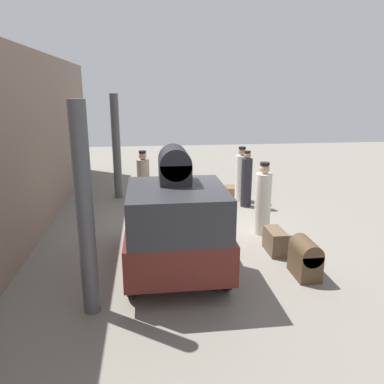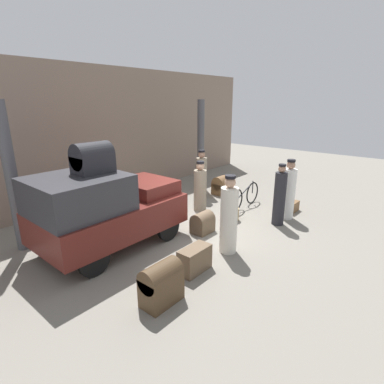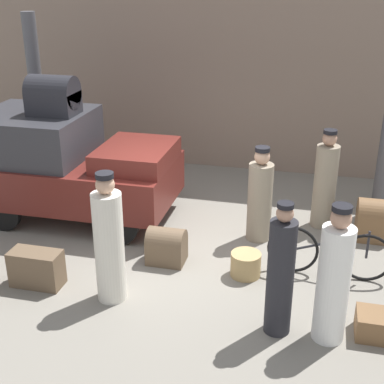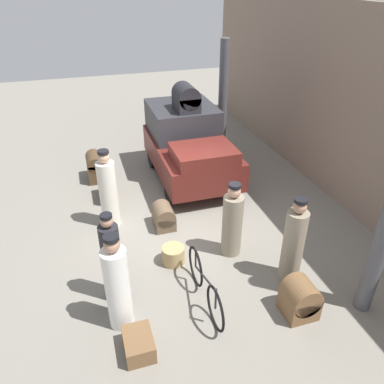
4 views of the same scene
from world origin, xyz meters
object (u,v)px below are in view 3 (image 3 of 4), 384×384
at_px(porter_lifting_near_truck, 109,243).
at_px(suitcase_small_leather, 167,246).
at_px(porter_standing_middle, 334,280).
at_px(trunk_barrel_dark, 373,220).
at_px(bicycle, 329,253).
at_px(wicker_basket, 246,264).
at_px(suitcase_black_upright, 37,268).
at_px(trunk_on_truck_roof, 53,96).
at_px(truck, 69,163).
at_px(conductor_in_dark_uniform, 260,198).
at_px(trunk_large_brown, 380,325).
at_px(porter_with_bicycle, 325,183).
at_px(porter_carrying_trunk, 280,274).

height_order(porter_lifting_near_truck, suitcase_small_leather, porter_lifting_near_truck).
bearing_deg(porter_standing_middle, trunk_barrel_dark, 76.63).
height_order(bicycle, wicker_basket, bicycle).
distance_m(wicker_basket, suitcase_black_upright, 3.00).
xyz_separation_m(porter_standing_middle, trunk_on_truck_roof, (-4.75, 2.52, 1.37)).
relative_size(truck, conductor_in_dark_uniform, 2.13).
xyz_separation_m(wicker_basket, trunk_large_brown, (1.81, -1.02, -0.02)).
xyz_separation_m(truck, trunk_barrel_dark, (5.26, 0.34, -0.66)).
height_order(truck, wicker_basket, truck).
relative_size(truck, trunk_on_truck_roof, 4.27).
bearing_deg(trunk_barrel_dark, trunk_on_truck_roof, -176.37).
distance_m(porter_lifting_near_truck, suitcase_small_leather, 1.33).
distance_m(porter_with_bicycle, trunk_large_brown, 3.14).
bearing_deg(wicker_basket, trunk_large_brown, -29.35).
relative_size(conductor_in_dark_uniform, porter_carrying_trunk, 0.92).
xyz_separation_m(suitcase_black_upright, trunk_large_brown, (4.66, -0.06, -0.11)).
bearing_deg(suitcase_small_leather, bicycle, 3.50).
bearing_deg(truck, porter_lifting_near_truck, -54.18).
distance_m(suitcase_small_leather, trunk_large_brown, 3.25).
bearing_deg(trunk_large_brown, truck, 155.63).
height_order(trunk_barrel_dark, trunk_large_brown, trunk_barrel_dark).
height_order(truck, trunk_on_truck_roof, trunk_on_truck_roof).
height_order(porter_with_bicycle, porter_carrying_trunk, porter_carrying_trunk).
bearing_deg(porter_carrying_trunk, trunk_large_brown, 8.13).
height_order(wicker_basket, trunk_large_brown, wicker_basket).
distance_m(suitcase_small_leather, trunk_on_truck_roof, 3.25).
bearing_deg(trunk_large_brown, trunk_barrel_dark, 88.74).
height_order(porter_lifting_near_truck, trunk_on_truck_roof, trunk_on_truck_roof).
distance_m(suitcase_black_upright, trunk_on_truck_roof, 3.07).
distance_m(conductor_in_dark_uniform, suitcase_black_upright, 3.63).
bearing_deg(wicker_basket, trunk_barrel_dark, 41.92).
distance_m(conductor_in_dark_uniform, trunk_on_truck_roof, 3.88).
bearing_deg(porter_lifting_near_truck, truck, 125.82).
relative_size(suitcase_black_upright, trunk_barrel_dark, 1.06).
bearing_deg(trunk_on_truck_roof, bicycle, -12.88).
relative_size(trunk_barrel_dark, trunk_on_truck_roof, 0.87).
bearing_deg(suitcase_small_leather, truck, 150.20).
distance_m(porter_carrying_trunk, suitcase_small_leather, 2.30).
distance_m(trunk_barrel_dark, trunk_on_truck_roof, 5.75).
bearing_deg(wicker_basket, porter_with_bicycle, 61.86).
relative_size(truck, porter_standing_middle, 1.91).
bearing_deg(truck, porter_with_bicycle, 8.09).
distance_m(truck, trunk_on_truck_roof, 1.20).
xyz_separation_m(conductor_in_dark_uniform, suitcase_small_leather, (-1.27, -1.10, -0.46)).
distance_m(porter_carrying_trunk, suitcase_black_upright, 3.47).
bearing_deg(porter_with_bicycle, porter_carrying_trunk, -98.63).
distance_m(wicker_basket, trunk_on_truck_roof, 4.30).
distance_m(bicycle, porter_carrying_trunk, 1.62).
bearing_deg(trunk_barrel_dark, suitcase_small_leather, -153.16).
bearing_deg(trunk_large_brown, porter_lifting_near_truck, 179.79).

